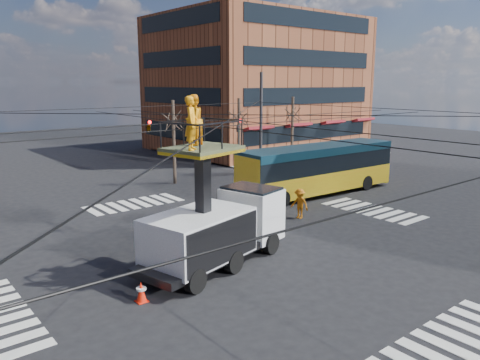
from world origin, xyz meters
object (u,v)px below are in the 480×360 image
city_bus (318,168)px  worker_ground (179,262)px  flagger (300,204)px  utility_truck (216,212)px  traffic_cone (141,292)px

city_bus → worker_ground: size_ratio=6.54×
flagger → city_bus: bearing=111.8°
utility_truck → traffic_cone: (-4.02, -1.19, -1.81)m
utility_truck → worker_ground: utility_truck is taller
utility_truck → flagger: utility_truck is taller
city_bus → worker_ground: 16.03m
worker_ground → flagger: size_ratio=1.11×
city_bus → traffic_cone: city_bus is taller
flagger → utility_truck: bearing=-83.1°
city_bus → flagger: city_bus is taller
traffic_cone → flagger: (11.27, 3.52, 0.46)m
worker_ground → flagger: 10.14m
city_bus → worker_ground: city_bus is taller
city_bus → traffic_cone: size_ratio=16.62×
traffic_cone → worker_ground: 1.78m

